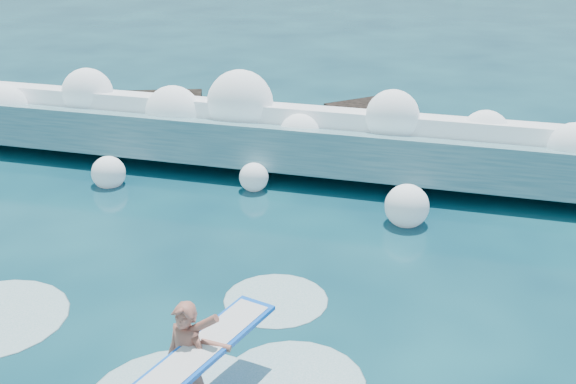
{
  "coord_description": "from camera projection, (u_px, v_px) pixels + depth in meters",
  "views": [
    {
      "loc": [
        4.74,
        -9.72,
        6.34
      ],
      "look_at": [
        1.5,
        2.0,
        1.2
      ],
      "focal_mm": 45.0,
      "sensor_mm": 36.0,
      "label": 1
    }
  ],
  "objects": [
    {
      "name": "surf_foam",
      "position": [
        143.0,
        376.0,
        10.14
      ],
      "size": [
        8.72,
        5.98,
        0.13
      ],
      "color": "silver",
      "rests_on": "ground"
    },
    {
      "name": "breaking_wave",
      "position": [
        270.0,
        138.0,
        17.92
      ],
      "size": [
        19.75,
        3.01,
        1.7
      ],
      "color": "teal",
      "rests_on": "ground"
    },
    {
      "name": "surfer_with_board",
      "position": [
        191.0,
        360.0,
        9.4
      ],
      "size": [
        1.25,
        2.96,
        1.79
      ],
      "color": "#A55E4D",
      "rests_on": "ground"
    },
    {
      "name": "ground",
      "position": [
        172.0,
        292.0,
        12.26
      ],
      "size": [
        200.0,
        200.0,
        0.0
      ],
      "primitive_type": "plane",
      "color": "#07283C",
      "rests_on": "ground"
    },
    {
      "name": "rock_cluster",
      "position": [
        252.0,
        126.0,
        19.47
      ],
      "size": [
        8.18,
        3.15,
        1.28
      ],
      "color": "black",
      "rests_on": "ground"
    },
    {
      "name": "wave_spray",
      "position": [
        244.0,
        118.0,
        17.87
      ],
      "size": [
        15.42,
        4.48,
        2.27
      ],
      "color": "white",
      "rests_on": "ground"
    }
  ]
}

